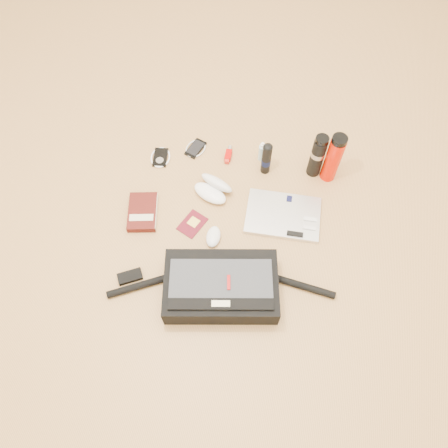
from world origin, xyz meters
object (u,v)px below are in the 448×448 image
object	(u,v)px
laptop	(283,215)
thermos_black	(317,156)
thermos_red	(333,158)
messenger_bag	(220,286)
book	(143,212)

from	to	relation	value
laptop	thermos_black	distance (m)	0.31
laptop	thermos_red	bearing A→B (deg)	54.31
messenger_bag	book	distance (m)	0.50
book	thermos_red	bearing A→B (deg)	12.88
book	thermos_red	distance (m)	0.87
book	thermos_red	world-z (taller)	thermos_red
book	thermos_black	size ratio (longest dim) A/B	0.88
book	thermos_black	distance (m)	0.81
thermos_red	messenger_bag	bearing A→B (deg)	-118.43
laptop	thermos_red	world-z (taller)	thermos_red
book	thermos_black	bearing A→B (deg)	15.59
thermos_red	thermos_black	bearing A→B (deg)	172.83
messenger_bag	laptop	size ratio (longest dim) A/B	2.68
laptop	thermos_black	xyz separation A→B (m)	(0.10, 0.27, 0.11)
laptop	book	xyz separation A→B (m)	(-0.61, -0.12, 0.01)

